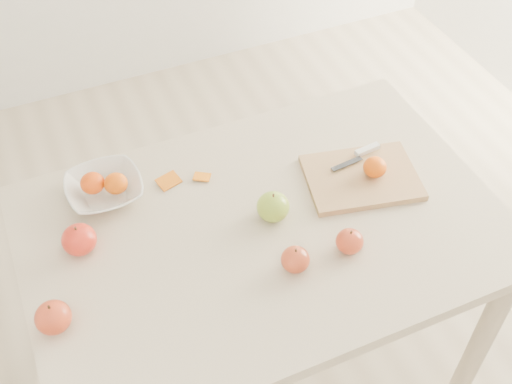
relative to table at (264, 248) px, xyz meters
name	(u,v)px	position (x,y,z in m)	size (l,w,h in m)	color
ground	(262,368)	(0.00, 0.00, -0.65)	(3.50, 3.50, 0.00)	#C6B293
table	(264,248)	(0.00, 0.00, 0.00)	(1.20, 0.80, 0.75)	beige
cutting_board	(361,177)	(0.30, 0.04, 0.11)	(0.29, 0.22, 0.02)	tan
board_tangerine	(375,167)	(0.33, 0.03, 0.14)	(0.06, 0.06, 0.05)	#D66707
fruit_bowl	(105,189)	(-0.34, 0.26, 0.12)	(0.20, 0.20, 0.05)	white
bowl_tangerine_near	(92,183)	(-0.37, 0.27, 0.15)	(0.06, 0.06, 0.06)	#E54208
bowl_tangerine_far	(116,183)	(-0.31, 0.24, 0.15)	(0.06, 0.06, 0.05)	#E95808
orange_peel_a	(169,182)	(-0.17, 0.24, 0.10)	(0.06, 0.04, 0.00)	#CD620E
orange_peel_b	(202,177)	(-0.09, 0.22, 0.10)	(0.04, 0.04, 0.00)	orange
paring_knife	(364,152)	(0.35, 0.11, 0.12)	(0.17, 0.05, 0.01)	white
apple_green	(273,207)	(0.03, 0.01, 0.14)	(0.08, 0.08, 0.08)	#619618
apple_red_a	(79,240)	(-0.44, 0.10, 0.14)	(0.08, 0.08, 0.08)	#A40919
apple_red_d	(53,317)	(-0.54, -0.09, 0.13)	(0.08, 0.08, 0.07)	maroon
apple_red_c	(295,260)	(0.01, -0.15, 0.13)	(0.07, 0.07, 0.06)	maroon
apple_red_e	(350,241)	(0.16, -0.16, 0.13)	(0.07, 0.07, 0.06)	maroon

